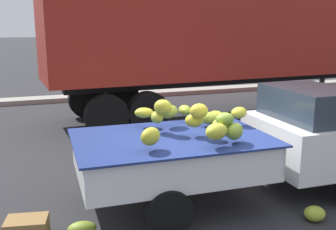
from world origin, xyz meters
TOP-DOWN VIEW (x-y plane):
  - ground at (0.00, 0.00)m, footprint 220.00×220.00m
  - curb_strip at (0.00, 9.60)m, footprint 80.00×0.80m
  - pickup_truck at (1.28, 0.04)m, footprint 5.11×2.02m
  - semi_trailer at (3.61, 5.59)m, footprint 12.12×3.24m
  - fallen_banana_bunch_near_tailgate at (-2.14, -0.37)m, footprint 0.40×0.28m
  - fallen_banana_bunch_by_wheel at (1.00, -1.06)m, footprint 0.32×0.29m
  - produce_crate at (-2.81, -0.20)m, footprint 0.58×0.45m

SIDE VIEW (x-z plane):
  - ground at x=0.00m, z-range 0.00..0.00m
  - curb_strip at x=0.00m, z-range 0.00..0.16m
  - fallen_banana_bunch_near_tailgate at x=-2.14m, z-range 0.00..0.19m
  - fallen_banana_bunch_by_wheel at x=1.00m, z-range 0.00..0.21m
  - produce_crate at x=-2.81m, z-range 0.00..0.27m
  - pickup_truck at x=1.28m, z-range 0.04..1.74m
  - semi_trailer at x=3.61m, z-range 0.57..4.52m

